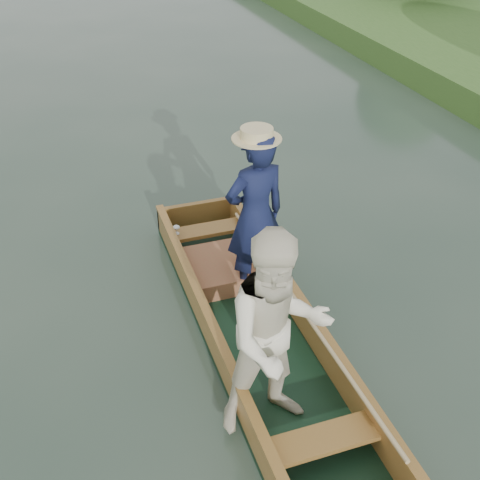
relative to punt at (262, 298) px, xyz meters
name	(u,v)px	position (x,y,z in m)	size (l,w,h in m)	color
ground	(258,342)	(0.06, 0.24, -0.80)	(120.00, 120.00, 0.00)	#283D30
punt	(262,298)	(0.00, 0.00, 0.00)	(1.38, 5.00, 2.10)	black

